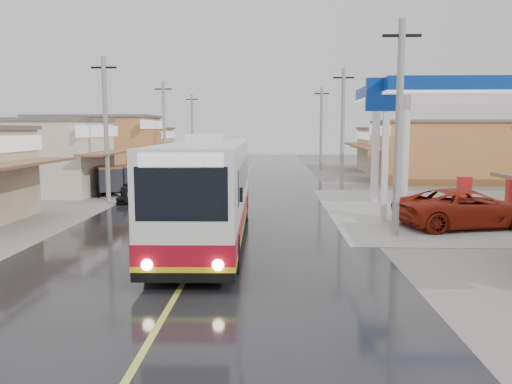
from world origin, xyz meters
TOP-DOWN VIEW (x-y plane):
  - ground at (0.00, 0.00)m, footprint 120.00×120.00m
  - road at (0.00, 15.00)m, footprint 12.00×90.00m
  - centre_line at (0.00, 15.00)m, footprint 0.15×90.00m
  - shopfronts_left at (-13.00, 18.00)m, footprint 11.00×44.00m
  - shopfronts_right at (15.00, 12.00)m, footprint 11.00×44.00m
  - utility_poles_left at (-7.00, 16.00)m, footprint 1.60×50.00m
  - utility_poles_right at (7.00, 15.00)m, footprint 1.60×36.00m
  - coach_bus at (0.03, -0.93)m, footprint 3.02×12.40m
  - second_bus at (-3.92, 17.61)m, footprint 3.26×9.30m
  - jeepney at (10.31, 1.81)m, footprint 6.20×3.87m
  - cyclist at (-4.38, 6.20)m, footprint 0.66×1.81m
  - tricycle_near at (-7.26, 13.30)m, footprint 2.06×2.54m
  - tricycle_far at (-7.66, 11.17)m, footprint 2.31×2.55m
  - tyre_stack at (-5.70, 7.46)m, footprint 0.78×0.78m

SIDE VIEW (x-z plane):
  - ground at x=0.00m, z-range 0.00..0.00m
  - shopfronts_left at x=-13.00m, z-range -2.60..2.60m
  - shopfronts_right at x=15.00m, z-range -2.40..2.40m
  - utility_poles_left at x=-7.00m, z-range -4.00..4.00m
  - utility_poles_right at x=7.00m, z-range -4.00..4.00m
  - road at x=0.00m, z-range 0.00..0.02m
  - centre_line at x=0.00m, z-range 0.02..0.03m
  - tyre_stack at x=-5.70m, z-range 0.00..0.40m
  - cyclist at x=-4.38m, z-range -0.33..1.61m
  - jeepney at x=10.31m, z-range 0.00..1.60m
  - tricycle_near at x=-7.26m, z-range 0.12..1.80m
  - tricycle_far at x=-7.66m, z-range 0.13..1.90m
  - second_bus at x=-3.92m, z-range 0.12..3.14m
  - coach_bus at x=0.03m, z-range -0.07..3.78m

